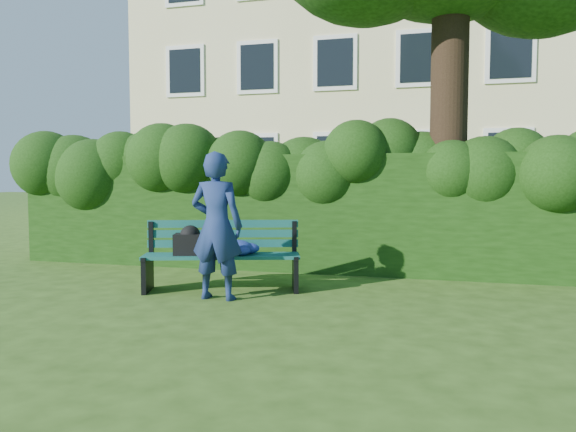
# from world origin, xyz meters

# --- Properties ---
(ground) EXTENTS (80.00, 80.00, 0.00)m
(ground) POSITION_xyz_m (0.00, 0.00, 0.00)
(ground) COLOR #2F4916
(ground) RESTS_ON ground
(apartment_building) EXTENTS (16.00, 8.08, 12.00)m
(apartment_building) POSITION_xyz_m (-0.00, 13.99, 6.00)
(apartment_building) COLOR beige
(apartment_building) RESTS_ON ground
(hedge) EXTENTS (10.00, 1.00, 1.80)m
(hedge) POSITION_xyz_m (0.00, 2.20, 0.90)
(hedge) COLOR black
(hedge) RESTS_ON ground
(park_bench) EXTENTS (2.05, 1.13, 0.89)m
(park_bench) POSITION_xyz_m (-0.82, 0.22, 0.51)
(park_bench) COLOR #0E4146
(park_bench) RESTS_ON ground
(man_reading) EXTENTS (0.64, 0.42, 1.76)m
(man_reading) POSITION_xyz_m (-0.63, -0.28, 0.88)
(man_reading) COLOR navy
(man_reading) RESTS_ON ground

